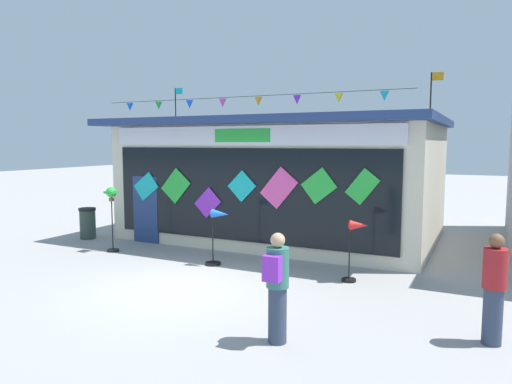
{
  "coord_description": "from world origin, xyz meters",
  "views": [
    {
      "loc": [
        5.63,
        -7.86,
        3.01
      ],
      "look_at": [
        0.18,
        3.16,
        1.71
      ],
      "focal_mm": 32.93,
      "sensor_mm": 36.0,
      "label": 1
    }
  ],
  "objects_px": {
    "kite_shop_building": "(286,178)",
    "person_mid_plaza": "(277,285)",
    "trash_bin": "(88,223)",
    "wind_spinner_left": "(218,229)",
    "wind_spinner_far_left": "(112,203)",
    "wind_spinner_center_left": "(356,239)",
    "person_near_camera": "(494,288)"
  },
  "relations": [
    {
      "from": "trash_bin",
      "to": "wind_spinner_center_left",
      "type": "bearing_deg",
      "value": -5.68
    },
    {
      "from": "wind_spinner_far_left",
      "to": "person_mid_plaza",
      "type": "bearing_deg",
      "value": -28.04
    },
    {
      "from": "person_mid_plaza",
      "to": "person_near_camera",
      "type": "bearing_deg",
      "value": -154.53
    },
    {
      "from": "person_near_camera",
      "to": "trash_bin",
      "type": "distance_m",
      "value": 11.76
    },
    {
      "from": "kite_shop_building",
      "to": "person_mid_plaza",
      "type": "xyz_separation_m",
      "value": [
        3.13,
        -7.78,
        -0.98
      ]
    },
    {
      "from": "kite_shop_building",
      "to": "wind_spinner_left",
      "type": "height_order",
      "value": "kite_shop_building"
    },
    {
      "from": "wind_spinner_left",
      "to": "person_mid_plaza",
      "type": "height_order",
      "value": "person_mid_plaza"
    },
    {
      "from": "wind_spinner_far_left",
      "to": "wind_spinner_left",
      "type": "xyz_separation_m",
      "value": [
        3.38,
        0.01,
        -0.43
      ]
    },
    {
      "from": "person_near_camera",
      "to": "wind_spinner_left",
      "type": "bearing_deg",
      "value": -10.36
    },
    {
      "from": "wind_spinner_center_left",
      "to": "person_mid_plaza",
      "type": "bearing_deg",
      "value": -94.35
    },
    {
      "from": "wind_spinner_center_left",
      "to": "person_near_camera",
      "type": "distance_m",
      "value": 3.43
    },
    {
      "from": "wind_spinner_left",
      "to": "person_near_camera",
      "type": "height_order",
      "value": "person_near_camera"
    },
    {
      "from": "wind_spinner_left",
      "to": "person_mid_plaza",
      "type": "bearing_deg",
      "value": -48.13
    },
    {
      "from": "wind_spinner_far_left",
      "to": "trash_bin",
      "type": "height_order",
      "value": "wind_spinner_far_left"
    },
    {
      "from": "wind_spinner_center_left",
      "to": "person_near_camera",
      "type": "xyz_separation_m",
      "value": [
        2.63,
        -2.2,
        -0.1
      ]
    },
    {
      "from": "kite_shop_building",
      "to": "wind_spinner_left",
      "type": "distance_m",
      "value": 4.43
    },
    {
      "from": "wind_spinner_far_left",
      "to": "wind_spinner_center_left",
      "type": "bearing_deg",
      "value": 1.08
    },
    {
      "from": "kite_shop_building",
      "to": "wind_spinner_far_left",
      "type": "relative_size",
      "value": 5.33
    },
    {
      "from": "wind_spinner_left",
      "to": "person_mid_plaza",
      "type": "relative_size",
      "value": 0.83
    },
    {
      "from": "person_near_camera",
      "to": "wind_spinner_center_left",
      "type": "bearing_deg",
      "value": -31.16
    },
    {
      "from": "kite_shop_building",
      "to": "wind_spinner_center_left",
      "type": "xyz_separation_m",
      "value": [
        3.4,
        -4.2,
        -0.91
      ]
    },
    {
      "from": "wind_spinner_far_left",
      "to": "person_near_camera",
      "type": "bearing_deg",
      "value": -12.43
    },
    {
      "from": "wind_spinner_far_left",
      "to": "person_near_camera",
      "type": "height_order",
      "value": "wind_spinner_far_left"
    },
    {
      "from": "wind_spinner_left",
      "to": "person_near_camera",
      "type": "bearing_deg",
      "value": -19.07
    },
    {
      "from": "wind_spinner_far_left",
      "to": "person_mid_plaza",
      "type": "relative_size",
      "value": 1.07
    },
    {
      "from": "person_near_camera",
      "to": "trash_bin",
      "type": "relative_size",
      "value": 1.74
    },
    {
      "from": "wind_spinner_center_left",
      "to": "person_mid_plaza",
      "type": "height_order",
      "value": "person_mid_plaza"
    },
    {
      "from": "kite_shop_building",
      "to": "wind_spinner_far_left",
      "type": "distance_m",
      "value": 5.5
    },
    {
      "from": "wind_spinner_far_left",
      "to": "person_mid_plaza",
      "type": "height_order",
      "value": "wind_spinner_far_left"
    },
    {
      "from": "wind_spinner_center_left",
      "to": "trash_bin",
      "type": "height_order",
      "value": "wind_spinner_center_left"
    },
    {
      "from": "trash_bin",
      "to": "wind_spinner_left",
      "type": "bearing_deg",
      "value": -10.47
    },
    {
      "from": "wind_spinner_left",
      "to": "trash_bin",
      "type": "bearing_deg",
      "value": 169.53
    }
  ]
}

